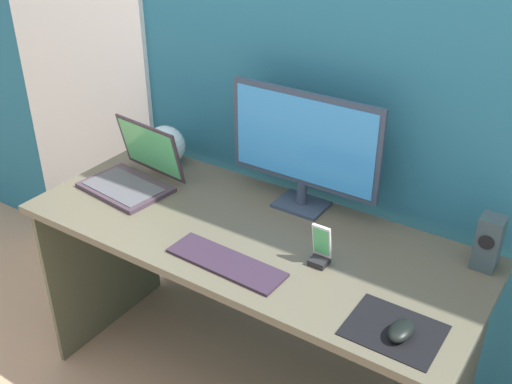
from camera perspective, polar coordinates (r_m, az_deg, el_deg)
The scene contains 11 objects.
wall_back at distance 2.14m, azimuth 5.41°, elevation 12.53°, with size 6.00×0.04×2.50m, color #24647E.
door_left at distance 2.91m, azimuth -16.17°, elevation 11.15°, with size 0.82×0.02×2.02m, color white.
desk at distance 2.13m, azimuth -0.61°, elevation -7.03°, with size 1.57×0.65×0.75m.
monitor at distance 2.08m, azimuth 4.50°, elevation 4.37°, with size 0.57×0.14×0.43m.
speaker_right at distance 1.96m, azimuth 20.96°, elevation -4.46°, with size 0.07×0.07×0.18m.
laptop at distance 2.34m, azimuth -11.40°, elevation 1.66°, with size 0.35×0.31×0.23m.
fishbowl at distance 2.47m, azimuth -8.52°, elevation 4.30°, with size 0.16×0.16×0.16m, color silver.
keyboard_external at distance 1.89m, azimuth -2.83°, elevation -6.62°, with size 0.39×0.12×0.01m, color #2C1E2D.
mousepad at distance 1.70m, azimuth 12.82°, elevation -12.52°, with size 0.25×0.20×0.00m, color black.
mouse at distance 1.67m, azimuth 13.45°, elevation -12.52°, with size 0.06×0.10×0.04m, color black.
phone_in_dock at distance 1.88m, azimuth 6.08°, elevation -5.45°, with size 0.06×0.05×0.14m.
Camera 1 is at (0.96, -1.41, 1.88)m, focal length 42.64 mm.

